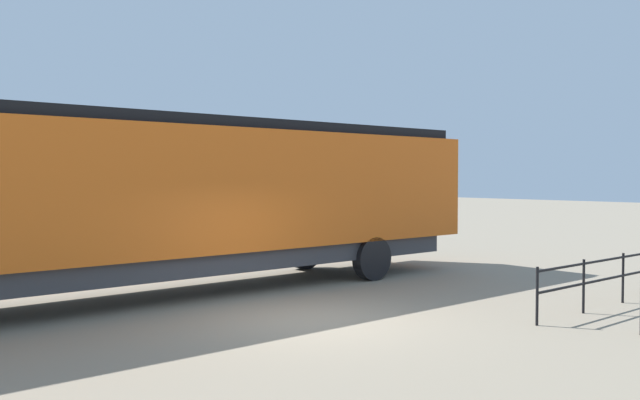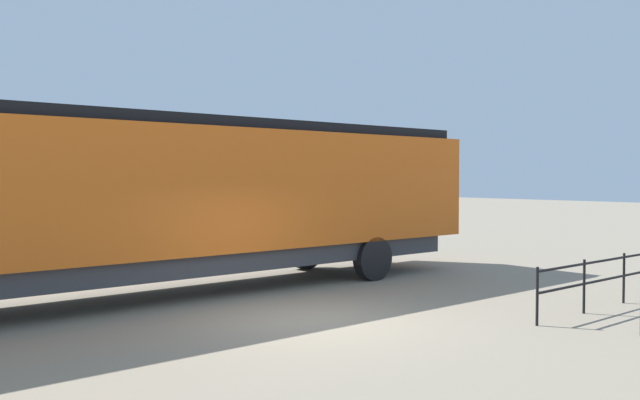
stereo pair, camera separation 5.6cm
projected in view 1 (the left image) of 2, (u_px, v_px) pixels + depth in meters
The scene contains 2 objects.
ground_plane at pixel (309, 320), 12.16m from camera, with size 120.00×120.00×0.00m, color gray.
locomotive at pixel (154, 195), 14.41m from camera, with size 3.01×18.12×3.91m.
Camera 1 is at (9.31, -7.70, 2.62)m, focal length 37.54 mm.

